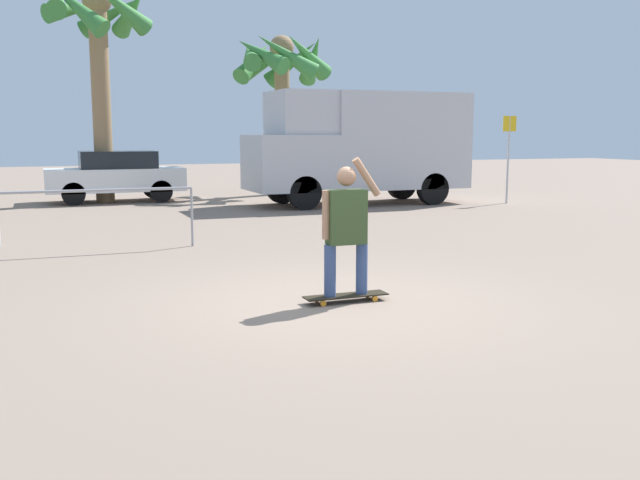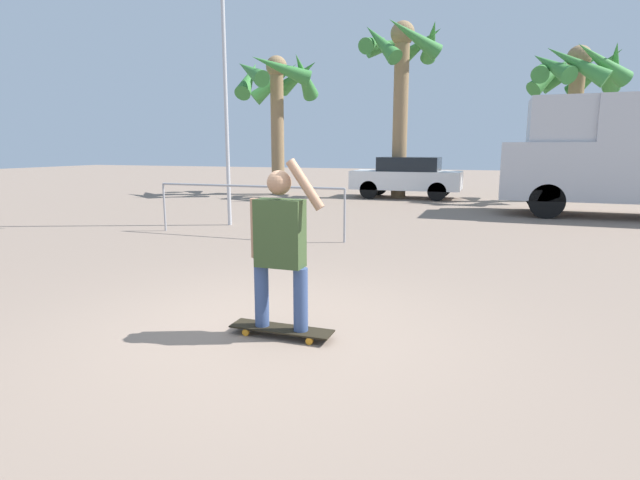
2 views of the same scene
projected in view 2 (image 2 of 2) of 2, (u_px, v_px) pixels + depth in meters
ground_plane at (269, 333)px, 4.98m from camera, size 80.00×80.00×0.00m
skateboard at (281, 329)px, 4.90m from camera, size 1.03×0.25×0.09m
person_skateboarder at (280, 240)px, 4.74m from camera, size 0.75×0.23×1.65m
camper_van at (635, 152)px, 13.05m from camera, size 6.29×2.18×3.16m
parked_car_white at (407, 176)px, 18.42m from camera, size 3.94×1.75×1.50m
palm_tree_near_van at (575, 77)px, 16.75m from camera, size 3.32×3.37×5.28m
palm_tree_center_background at (402, 62)px, 17.85m from camera, size 3.12×3.29×6.29m
palm_tree_far_left at (277, 85)px, 19.34m from camera, size 3.49×3.59×5.44m
flagpole at (226, 54)px, 11.30m from camera, size 0.84×0.12×7.11m
plaza_railing_segment at (248, 193)px, 10.32m from camera, size 4.23×0.05×1.08m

